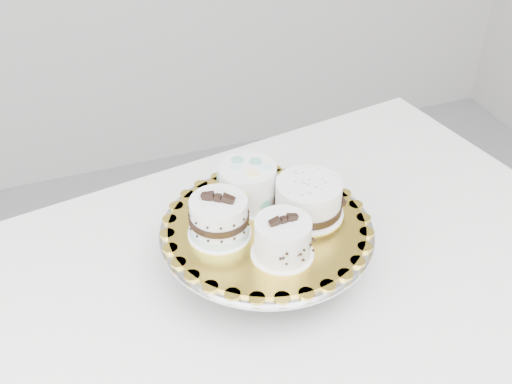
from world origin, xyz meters
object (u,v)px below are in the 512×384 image
object	(u,v)px
table	(286,298)
cake_ribbon	(309,199)
cake_stand	(267,241)
cake_dots	(248,184)
cake_board	(267,226)
cake_banded	(219,219)
cake_swirl	(283,239)

from	to	relation	value
table	cake_ribbon	size ratio (longest dim) A/B	9.93
cake_ribbon	table	bearing A→B (deg)	-163.53
cake_stand	cake_dots	size ratio (longest dim) A/B	3.00
cake_dots	cake_stand	bearing A→B (deg)	-75.24
cake_board	cake_banded	bearing A→B (deg)	176.39
table	cake_stand	world-z (taller)	cake_stand
table	cake_swirl	xyz separation A→B (m)	(-0.04, -0.07, 0.22)
cake_banded	cake_dots	bearing A→B (deg)	76.62
cake_stand	cake_dots	xyz separation A→B (m)	(-0.01, 0.08, 0.08)
cake_banded	cake_board	bearing A→B (deg)	30.24
cake_stand	cake_banded	world-z (taller)	cake_banded
table	cake_ribbon	distance (m)	0.22
table	cake_stand	size ratio (longest dim) A/B	3.55
cake_banded	cake_ribbon	world-z (taller)	cake_banded
cake_banded	cake_ribbon	distance (m)	0.16
cake_swirl	cake_ribbon	size ratio (longest dim) A/B	0.78
cake_board	cake_dots	size ratio (longest dim) A/B	2.76
cake_dots	cake_ribbon	world-z (taller)	cake_dots
cake_dots	cake_ribbon	size ratio (longest dim) A/B	0.93
cake_banded	cake_dots	distance (m)	0.10
cake_board	cake_dots	distance (m)	0.09
table	cake_dots	bearing A→B (deg)	108.34
table	cake_banded	bearing A→B (deg)	162.43
table	cake_dots	xyz separation A→B (m)	(-0.05, 0.09, 0.22)
cake_dots	cake_ribbon	bearing A→B (deg)	-29.80
cake_stand	cake_banded	bearing A→B (deg)	176.39
cake_swirl	cake_dots	xyz separation A→B (m)	(-0.01, 0.15, 0.01)
cake_banded	cake_dots	size ratio (longest dim) A/B	1.08
cake_swirl	cake_ribbon	xyz separation A→B (m)	(0.08, 0.08, -0.00)
cake_stand	cake_board	bearing A→B (deg)	180.00
cake_board	cake_swirl	distance (m)	0.09
cake_board	cake_swirl	size ratio (longest dim) A/B	3.31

